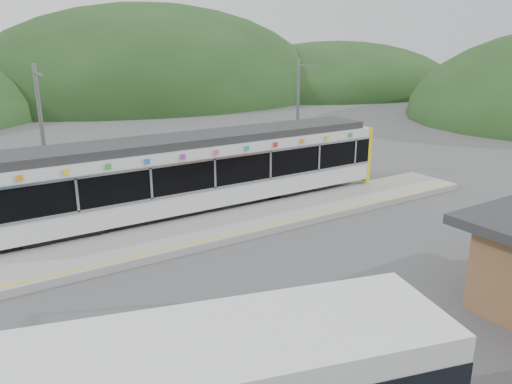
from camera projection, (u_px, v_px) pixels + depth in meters
ground at (286, 250)px, 19.64m from camera, size 120.00×120.00×0.00m
hills at (321, 193)px, 27.10m from camera, size 146.00×149.00×26.00m
platform at (243, 222)px, 22.26m from camera, size 26.00×3.20×0.30m
yellow_line at (259, 228)px, 21.16m from camera, size 26.00×0.10×0.01m
train at (191, 172)px, 23.26m from camera, size 20.44×3.01×3.74m
catenary_mast_west at (44, 142)px, 21.86m from camera, size 0.18×1.80×7.00m
catenary_mast_east at (298, 117)px, 29.10m from camera, size 0.18×1.80×7.00m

